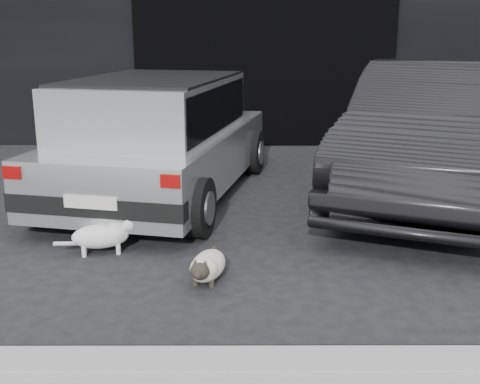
{
  "coord_description": "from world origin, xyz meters",
  "views": [
    {
      "loc": [
        0.59,
        -5.43,
        1.81
      ],
      "look_at": [
        0.61,
        -0.66,
        0.5
      ],
      "focal_mm": 45.0,
      "sensor_mm": 36.0,
      "label": 1
    }
  ],
  "objects_px": {
    "silver_hatchback": "(159,133)",
    "cat_white": "(104,235)",
    "second_car": "(435,132)",
    "cat_siamese": "(207,267)"
  },
  "relations": [
    {
      "from": "silver_hatchback",
      "to": "cat_white",
      "type": "distance_m",
      "value": 1.82
    },
    {
      "from": "silver_hatchback",
      "to": "cat_white",
      "type": "height_order",
      "value": "silver_hatchback"
    },
    {
      "from": "second_car",
      "to": "cat_white",
      "type": "distance_m",
      "value": 3.7
    },
    {
      "from": "second_car",
      "to": "cat_siamese",
      "type": "height_order",
      "value": "second_car"
    },
    {
      "from": "cat_white",
      "to": "silver_hatchback",
      "type": "bearing_deg",
      "value": 159.17
    },
    {
      "from": "silver_hatchback",
      "to": "second_car",
      "type": "relative_size",
      "value": 0.87
    },
    {
      "from": "cat_siamese",
      "to": "cat_white",
      "type": "bearing_deg",
      "value": -22.67
    },
    {
      "from": "silver_hatchback",
      "to": "second_car",
      "type": "height_order",
      "value": "second_car"
    },
    {
      "from": "second_car",
      "to": "cat_siamese",
      "type": "distance_m",
      "value": 3.35
    },
    {
      "from": "second_car",
      "to": "cat_white",
      "type": "height_order",
      "value": "second_car"
    }
  ]
}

